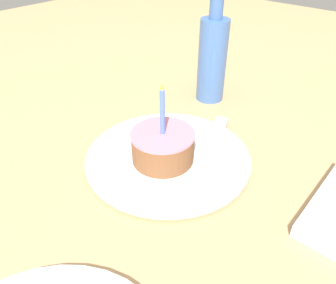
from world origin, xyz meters
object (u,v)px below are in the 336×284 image
(cake_slice, at_px, (163,146))
(bottle, at_px, (212,57))
(plate, at_px, (168,157))
(fork, at_px, (215,139))

(cake_slice, distance_m, bottle, 0.27)
(plate, relative_size, fork, 1.61)
(cake_slice, bearing_deg, fork, -108.18)
(fork, bearing_deg, bottle, -52.28)
(plate, relative_size, cake_slice, 2.03)
(plate, height_order, bottle, bottle)
(fork, bearing_deg, cake_slice, 71.82)
(bottle, bearing_deg, cake_slice, 107.84)
(fork, relative_size, bottle, 0.73)
(plate, height_order, fork, fork)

